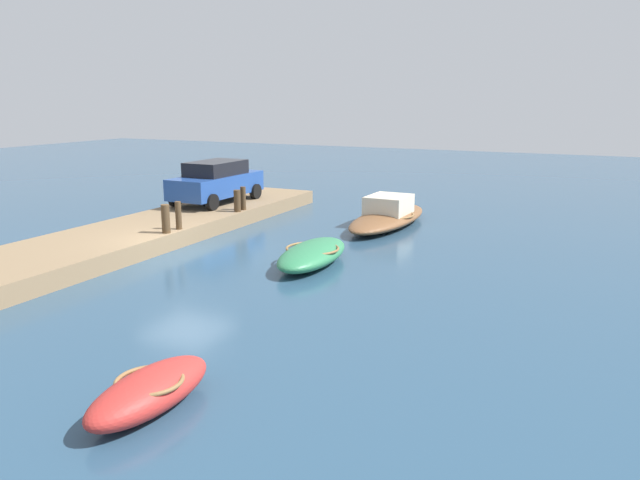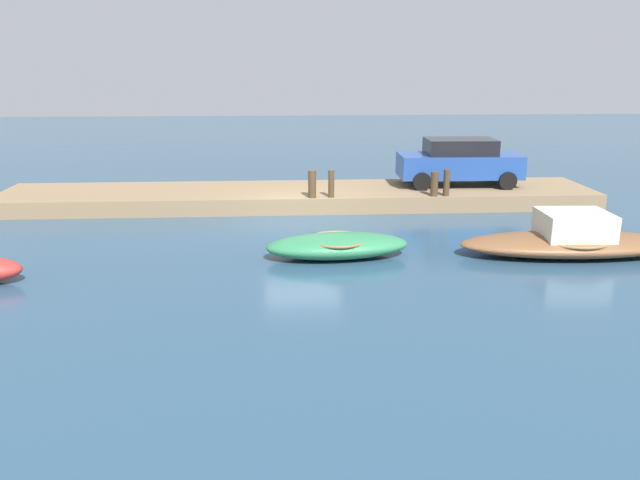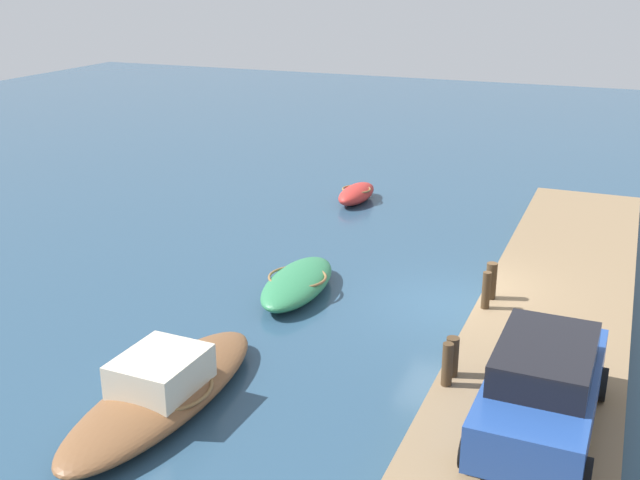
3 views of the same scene
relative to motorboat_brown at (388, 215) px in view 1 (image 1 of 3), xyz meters
The scene contains 10 objects.
ground_plane 8.16m from the motorboat_brown, 31.06° to the right, with size 84.00×84.00×0.00m, color navy.
dock_platform 9.68m from the motorboat_brown, 43.82° to the right, with size 20.99×3.54×0.56m, color #846B4C.
motorboat_brown is the anchor object (origin of this frame).
dinghy_red 14.97m from the motorboat_brown, ahead, with size 2.54×1.12×0.64m.
rowboat_green 6.20m from the motorboat_brown, ahead, with size 3.84×1.78×0.64m.
mooring_post_west 5.60m from the motorboat_brown, 68.51° to the right, with size 0.21×0.21×0.89m, color #47331E.
mooring_post_mid_west 5.76m from the motorboat_brown, 64.64° to the right, with size 0.26×0.26×0.82m, color #47331E.
mooring_post_mid_east 7.92m from the motorboat_brown, 41.03° to the right, with size 0.20×0.20×0.92m, color #47331E.
mooring_post_east 8.41m from the motorboat_brown, 38.15° to the right, with size 0.26×0.26×0.92m, color #47331E.
parked_car 7.22m from the motorboat_brown, 81.11° to the right, with size 4.43×2.09×1.71m.
Camera 1 is at (14.60, 11.64, 4.78)m, focal length 34.06 mm.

